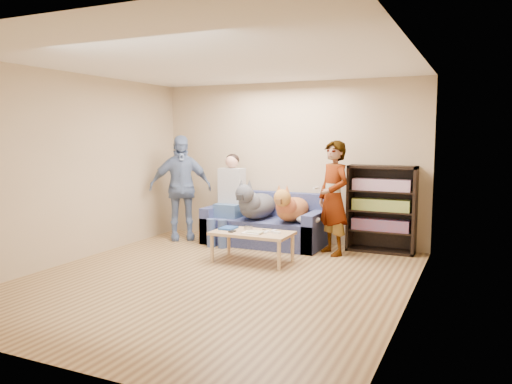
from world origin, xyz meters
The scene contains 27 objects.
ground centered at (0.00, 0.00, 0.00)m, with size 5.00×5.00×0.00m, color brown.
ceiling centered at (0.00, 0.00, 2.60)m, with size 5.00×5.00×0.00m, color white.
wall_back centered at (0.00, 2.50, 1.30)m, with size 4.50×4.50×0.00m, color tan.
wall_front centered at (0.00, -2.50, 1.30)m, with size 4.50×4.50×0.00m, color tan.
wall_left centered at (-2.25, 0.00, 1.30)m, with size 5.00×5.00×0.00m, color tan.
wall_right centered at (2.25, 0.00, 1.30)m, with size 5.00×5.00×0.00m, color tan.
blanket centered at (0.55, 1.88, 0.49)m, with size 0.37×0.32×0.13m, color #BBBABF.
person_standing_right centered at (0.93, 1.87, 0.84)m, with size 0.61×0.40×1.67m, color gray.
person_standing_left centered at (-1.69, 1.85, 0.87)m, with size 1.02×0.43×1.75m, color #7382B8.
held_controller centered at (0.73, 1.67, 0.99)m, with size 0.04×0.11×0.03m, color silver.
notebook_blue centered at (-0.36, 1.04, 0.43)m, with size 0.20×0.26×0.03m, color navy.
papers centered at (0.09, 0.89, 0.43)m, with size 0.26×0.20×0.01m, color white.
magazine centered at (0.12, 0.91, 0.44)m, with size 0.22×0.17×0.01m, color #B1B08E.
camera_silver centered at (-0.08, 1.11, 0.45)m, with size 0.11×0.06×0.05m, color #B5B4B9.
controller_a centered at (0.32, 1.09, 0.43)m, with size 0.04×0.13×0.03m, color white.
controller_b centered at (0.40, 1.01, 0.43)m, with size 0.09×0.06×0.03m, color white.
headphone_cup_a centered at (0.24, 0.97, 0.43)m, with size 0.07×0.07×0.02m, color white.
headphone_cup_b centered at (0.24, 1.05, 0.43)m, with size 0.07×0.07×0.02m, color white.
pen_orange centered at (0.02, 0.83, 0.42)m, with size 0.01×0.01×0.14m, color orange.
pen_black centered at (0.16, 1.17, 0.42)m, with size 0.01×0.01×0.14m, color black.
wallet centered at (-0.21, 0.87, 0.43)m, with size 0.07×0.12×0.01m, color black.
sofa centered at (-0.25, 2.10, 0.28)m, with size 1.90×0.85×0.82m.
person_seated centered at (-0.83, 1.97, 0.77)m, with size 0.40×0.73×1.47m.
dog_gray centered at (-0.34, 1.93, 0.66)m, with size 0.46×1.27×0.67m.
dog_tan centered at (0.25, 1.95, 0.64)m, with size 0.42×1.17×0.61m.
coffee_table centered at (0.04, 0.99, 0.37)m, with size 1.10×0.60×0.42m.
bookshelf centered at (1.55, 2.33, 0.68)m, with size 1.00×0.34×1.30m.
Camera 1 is at (2.91, -5.16, 1.76)m, focal length 35.00 mm.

